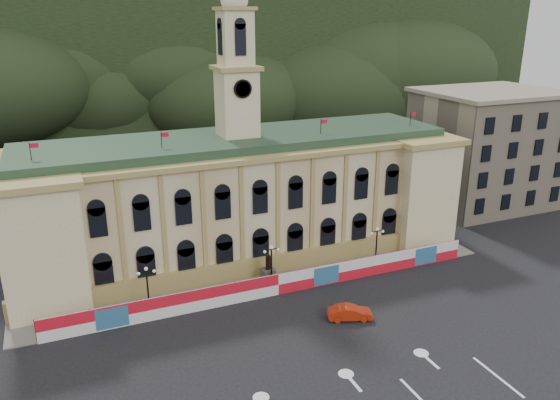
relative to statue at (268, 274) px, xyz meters
name	(u,v)px	position (x,y,z in m)	size (l,w,h in m)	color
ground	(343,371)	(0.00, -18.00, -1.19)	(260.00, 260.00, 0.00)	black
hill_ridge	(127,53)	(0.03, 103.99, 18.30)	(230.00, 80.00, 64.00)	black
city_hall	(240,195)	(0.00, 9.63, 6.66)	(56.20, 17.60, 37.10)	beige
side_building_right	(486,148)	(43.00, 12.93, 8.14)	(21.00, 17.00, 18.60)	#BFB094
hoarding_fence	(278,284)	(0.06, -2.93, 0.06)	(50.00, 0.44, 2.50)	red
pavement	(269,283)	(0.00, -0.25, -1.11)	(56.00, 5.50, 0.16)	slate
statue	(268,274)	(0.00, 0.00, 0.00)	(1.40, 1.40, 3.72)	#595651
lamp_left	(147,285)	(-14.00, -1.00, 1.89)	(1.96, 0.44, 5.15)	black
lamp_center	(271,262)	(0.00, -1.00, 1.89)	(1.96, 0.44, 5.15)	black
lamp_right	(376,243)	(14.00, -1.00, 1.89)	(1.96, 0.44, 5.15)	black
red_sedan	(350,313)	(4.82, -10.72, -0.43)	(4.89, 3.05, 1.52)	#B6250D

